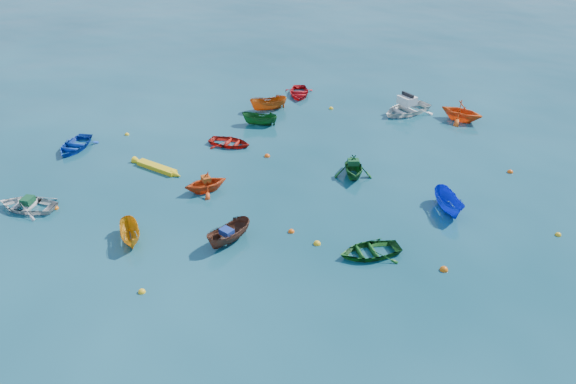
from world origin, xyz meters
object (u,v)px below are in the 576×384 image
Objects in this scene: dinghy_blue_sw at (75,149)px; kayak_yellow at (157,169)px; dinghy_white_near at (28,208)px; motorboat_white at (406,113)px.

kayak_yellow is (6.47, 1.44, 0.00)m from dinghy_blue_sw.
dinghy_blue_sw reaches higher than dinghy_white_near.
dinghy_blue_sw reaches higher than kayak_yellow.
dinghy_white_near is 26.59m from motorboat_white.
dinghy_blue_sw is 0.91× the size of kayak_yellow.
dinghy_white_near is at bearing -81.07° from dinghy_blue_sw.
motorboat_white is (14.06, 18.96, 0.00)m from dinghy_blue_sw.
kayak_yellow is at bearing -16.02° from dinghy_blue_sw.
dinghy_blue_sw is 0.80× the size of motorboat_white.
dinghy_blue_sw is at bearing -169.40° from dinghy_white_near.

